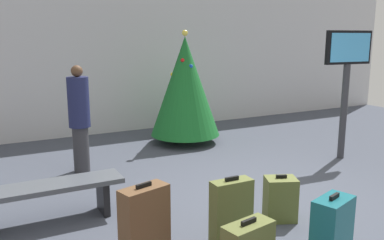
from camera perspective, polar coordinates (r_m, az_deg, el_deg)
The scene contains 10 objects.
ground_plane at distance 5.56m, azimuth 9.87°, elevation -11.44°, with size 16.00×16.00×0.00m, color #424754.
back_wall at distance 9.58m, azimuth -8.38°, elevation 8.43°, with size 16.00×0.20×3.31m, color silver.
holiday_tree at distance 8.25m, azimuth -0.98°, elevation 4.77°, with size 1.42×1.42×2.31m.
flight_info_kiosk at distance 7.62m, azimuth 21.03°, elevation 6.66°, with size 0.95×0.17×2.27m.
waiting_bench at distance 5.08m, azimuth -19.86°, elevation -9.72°, with size 1.77×0.44×0.48m.
traveller_0 at distance 6.70m, azimuth -15.60°, elevation 0.46°, with size 0.48×0.48×1.73m.
suitcase_1 at distance 4.12m, azimuth 19.09°, elevation -14.99°, with size 0.48×0.36×0.75m.
suitcase_3 at distance 4.40m, azimuth 5.55°, elevation -12.74°, with size 0.45×0.19×0.74m.
suitcase_4 at distance 4.12m, azimuth -6.69°, elevation -14.19°, with size 0.53×0.34×0.78m.
suitcase_5 at distance 5.03m, azimuth 12.35°, elevation -10.82°, with size 0.44×0.40×0.56m.
Camera 1 is at (-3.16, -4.03, 2.15)m, focal length 37.81 mm.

